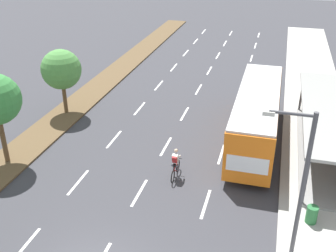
{
  "coord_description": "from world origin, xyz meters",
  "views": [
    {
      "loc": [
        6.04,
        -10.32,
        12.51
      ],
      "look_at": [
        0.0,
        11.33,
        1.2
      ],
      "focal_mm": 43.14,
      "sensor_mm": 36.0,
      "label": 1
    }
  ],
  "objects_px": {
    "bus": "(257,112)",
    "cyclist": "(175,165)",
    "streetlight": "(300,178)",
    "trash_bin": "(312,215)",
    "median_tree_third": "(61,70)",
    "bus_shelter": "(330,126)"
  },
  "relations": [
    {
      "from": "bus_shelter",
      "to": "streetlight",
      "type": "relative_size",
      "value": 1.9
    },
    {
      "from": "trash_bin",
      "to": "bus_shelter",
      "type": "bearing_deg",
      "value": 81.24
    },
    {
      "from": "bus",
      "to": "streetlight",
      "type": "relative_size",
      "value": 1.74
    },
    {
      "from": "bus",
      "to": "cyclist",
      "type": "height_order",
      "value": "bus"
    },
    {
      "from": "bus",
      "to": "cyclist",
      "type": "bearing_deg",
      "value": -126.01
    },
    {
      "from": "median_tree_third",
      "to": "trash_bin",
      "type": "xyz_separation_m",
      "value": [
        16.85,
        -8.05,
        -2.79
      ]
    },
    {
      "from": "bus",
      "to": "cyclist",
      "type": "distance_m",
      "value": 6.63
    },
    {
      "from": "streetlight",
      "to": "cyclist",
      "type": "bearing_deg",
      "value": 143.54
    },
    {
      "from": "bus_shelter",
      "to": "median_tree_third",
      "type": "distance_m",
      "value": 18.02
    },
    {
      "from": "cyclist",
      "to": "bus_shelter",
      "type": "bearing_deg",
      "value": 31.07
    },
    {
      "from": "bus_shelter",
      "to": "median_tree_third",
      "type": "height_order",
      "value": "median_tree_third"
    },
    {
      "from": "cyclist",
      "to": "median_tree_third",
      "type": "bearing_deg",
      "value": 148.95
    },
    {
      "from": "bus",
      "to": "streetlight",
      "type": "distance_m",
      "value": 10.09
    },
    {
      "from": "bus_shelter",
      "to": "median_tree_third",
      "type": "xyz_separation_m",
      "value": [
        -17.93,
        1.03,
        1.5
      ]
    },
    {
      "from": "median_tree_third",
      "to": "trash_bin",
      "type": "height_order",
      "value": "median_tree_third"
    },
    {
      "from": "bus_shelter",
      "to": "median_tree_third",
      "type": "relative_size",
      "value": 2.65
    },
    {
      "from": "bus_shelter",
      "to": "trash_bin",
      "type": "distance_m",
      "value": 7.21
    },
    {
      "from": "bus_shelter",
      "to": "streetlight",
      "type": "height_order",
      "value": "streetlight"
    },
    {
      "from": "streetlight",
      "to": "trash_bin",
      "type": "bearing_deg",
      "value": 65.83
    },
    {
      "from": "streetlight",
      "to": "bus",
      "type": "bearing_deg",
      "value": 102.62
    },
    {
      "from": "streetlight",
      "to": "trash_bin",
      "type": "relative_size",
      "value": 7.65
    },
    {
      "from": "bus",
      "to": "median_tree_third",
      "type": "distance_m",
      "value": 13.73
    }
  ]
}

